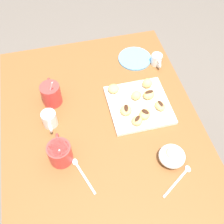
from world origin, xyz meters
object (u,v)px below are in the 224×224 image
(coffee_mug_red_right, at_px, (51,93))
(beignet_5, at_px, (136,95))
(dining_table, at_px, (101,136))
(beignet_7, at_px, (145,114))
(beignet_4, at_px, (147,83))
(coffee_mug_red_left, at_px, (60,152))
(beignet_6, at_px, (137,121))
(beignet_0, at_px, (114,89))
(beignet_1, at_px, (149,95))
(ice_cream_bowl, at_px, (172,156))
(chocolate_sauce_pitcher, at_px, (157,59))
(beignet_2, at_px, (160,106))
(cream_pitcher_white, at_px, (49,119))
(saucer_sky_left, at_px, (135,59))
(pastry_plate_square, at_px, (139,105))
(beignet_3, at_px, (126,111))

(coffee_mug_red_right, height_order, beignet_5, coffee_mug_red_right)
(dining_table, distance_m, beignet_7, 0.25)
(beignet_4, bearing_deg, coffee_mug_red_left, 121.48)
(beignet_5, xyz_separation_m, beignet_6, (-0.13, 0.03, -0.00))
(beignet_0, relative_size, beignet_1, 0.96)
(coffee_mug_red_right, relative_size, ice_cream_bowl, 1.51)
(chocolate_sauce_pitcher, relative_size, beignet_0, 1.77)
(beignet_2, xyz_separation_m, beignet_5, (0.08, 0.08, 0.00))
(dining_table, distance_m, beignet_1, 0.29)
(cream_pitcher_white, bearing_deg, beignet_0, -70.64)
(beignet_1, height_order, beignet_6, beignet_1)
(dining_table, height_order, beignet_4, beignet_4)
(beignet_4, bearing_deg, beignet_1, 168.64)
(beignet_4, height_order, beignet_5, beignet_4)
(coffee_mug_red_right, distance_m, saucer_sky_left, 0.46)
(saucer_sky_left, bearing_deg, dining_table, 142.39)
(beignet_1, relative_size, beignet_6, 1.15)
(beignet_6, bearing_deg, saucer_sky_left, -15.12)
(cream_pitcher_white, xyz_separation_m, saucer_sky_left, (0.29, -0.45, -0.03))
(ice_cream_bowl, xyz_separation_m, chocolate_sauce_pitcher, (0.51, -0.11, -0.00))
(pastry_plate_square, distance_m, beignet_3, 0.08)
(coffee_mug_red_left, distance_m, beignet_1, 0.46)
(beignet_4, height_order, beignet_7, beignet_4)
(beignet_0, height_order, beignet_6, beignet_6)
(cream_pitcher_white, height_order, beignet_6, cream_pitcher_white)
(dining_table, bearing_deg, chocolate_sauce_pitcher, -52.14)
(coffee_mug_red_right, distance_m, beignet_7, 0.41)
(beignet_5, xyz_separation_m, beignet_7, (-0.10, -0.01, -0.00))
(ice_cream_bowl, relative_size, beignet_6, 2.14)
(beignet_0, relative_size, beignet_4, 1.11)
(beignet_7, bearing_deg, pastry_plate_square, 2.86)
(beignet_4, bearing_deg, cream_pitcher_white, 101.98)
(coffee_mug_red_left, relative_size, cream_pitcher_white, 1.28)
(coffee_mug_red_right, height_order, ice_cream_bowl, coffee_mug_red_right)
(saucer_sky_left, relative_size, beignet_5, 3.43)
(chocolate_sauce_pitcher, relative_size, beignet_5, 1.94)
(cream_pitcher_white, relative_size, beignet_4, 2.24)
(beignet_3, relative_size, beignet_5, 1.14)
(dining_table, relative_size, beignet_4, 21.88)
(dining_table, height_order, beignet_7, beignet_7)
(beignet_1, xyz_separation_m, beignet_5, (0.01, 0.05, 0.00))
(coffee_mug_red_left, distance_m, saucer_sky_left, 0.63)
(beignet_4, relative_size, beignet_5, 0.98)
(coffee_mug_red_right, relative_size, beignet_7, 2.75)
(cream_pitcher_white, bearing_deg, coffee_mug_red_left, -172.35)
(beignet_2, bearing_deg, beignet_3, 86.77)
(beignet_3, bearing_deg, pastry_plate_square, -62.76)
(beignet_1, bearing_deg, chocolate_sauce_pitcher, -27.38)
(coffee_mug_red_right, height_order, cream_pitcher_white, coffee_mug_red_right)
(pastry_plate_square, height_order, ice_cream_bowl, ice_cream_bowl)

